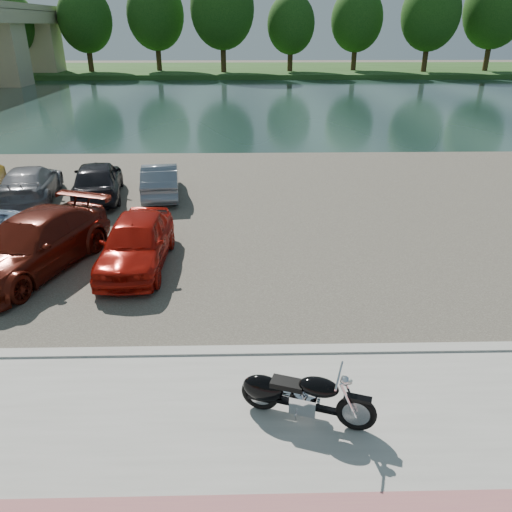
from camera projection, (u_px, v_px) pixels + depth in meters
The scene contains 13 objects.
ground at pixel (266, 424), 8.57m from camera, with size 200.00×200.00×0.00m, color #595447.
promenade at pixel (269, 469), 7.65m from camera, with size 60.00×6.00×0.10m, color #9E9B95.
kerb at pixel (262, 352), 10.36m from camera, with size 60.00×0.30×0.14m, color #9E9B95.
parking_lot at pixel (254, 209), 18.55m from camera, with size 60.00×18.00×0.04m, color #423D35.
river at pixel (248, 102), 44.87m from camera, with size 120.00×40.00×0.00m, color #1A2E2C.
far_bank at pixel (246, 70), 73.79m from camera, with size 120.00×24.00×0.60m, color #224117.
far_trees at pixel (279, 15), 65.23m from camera, with size 70.25×10.68×12.52m.
motorcycle at pixel (295, 394), 8.43m from camera, with size 2.26×1.04×1.05m.
car_3 at pixel (32, 244), 13.62m from camera, with size 2.14×5.26×1.53m, color #55150C.
car_4 at pixel (136, 242), 13.86m from camera, with size 1.71×4.25×1.45m, color #A9140B.
car_7 at pixel (30, 183), 19.27m from camera, with size 1.86×4.56×1.32m, color gray.
car_8 at pixel (97, 180), 19.41m from camera, with size 1.77×4.39×1.50m, color black.
car_9 at pixel (160, 180), 19.75m from camera, with size 1.37×3.93×1.29m, color slate.
Camera 1 is at (-0.33, -6.56, 6.23)m, focal length 35.00 mm.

